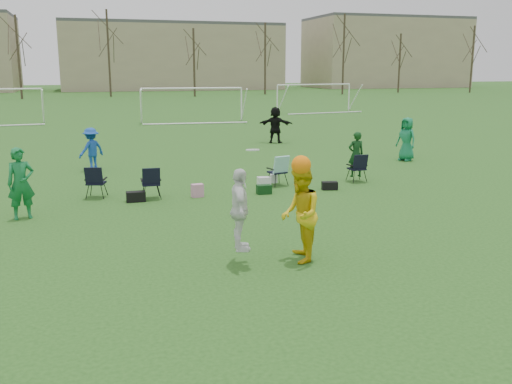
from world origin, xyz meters
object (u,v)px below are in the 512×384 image
object	(u,v)px
fielder_green_far	(406,139)
center_contest	(282,212)
fielder_blue	(91,149)
fielder_black	(275,125)
fielder_green_near	(21,183)
goal_right	(314,90)
goal_mid	(192,95)

from	to	relation	value
fielder_green_far	center_contest	xyz separation A→B (m)	(-9.29, -10.72, 0.14)
fielder_blue	fielder_green_far	size ratio (longest dim) A/B	0.90
fielder_black	center_contest	bearing A→B (deg)	99.04
fielder_green_near	fielder_black	bearing A→B (deg)	33.46
fielder_green_near	center_contest	bearing A→B (deg)	-59.02
fielder_black	goal_right	world-z (taller)	goal_right
fielder_green_near	goal_right	distance (m)	38.24
fielder_green_far	fielder_black	size ratio (longest dim) A/B	0.97
fielder_blue	goal_mid	size ratio (longest dim) A/B	0.22
fielder_black	center_contest	size ratio (longest dim) A/B	0.81
fielder_green_near	fielder_green_far	xyz separation A→B (m)	(14.64, 5.58, -0.02)
fielder_green_near	fielder_blue	xyz separation A→B (m)	(1.85, 6.90, -0.12)
goal_right	fielder_green_far	bearing A→B (deg)	-112.04
center_contest	goal_mid	world-z (taller)	goal_mid
fielder_green_far	goal_mid	xyz separation A→B (m)	(-5.44, 20.23, 1.01)
fielder_green_far	goal_right	bearing A→B (deg)	142.89
fielder_black	fielder_green_far	bearing A→B (deg)	143.15
fielder_blue	fielder_green_far	bearing A→B (deg)	138.60
center_contest	goal_right	bearing A→B (deg)	66.78
goal_right	center_contest	bearing A→B (deg)	-121.22
fielder_green_near	center_contest	xyz separation A→B (m)	(5.35, -5.15, 0.11)
center_contest	fielder_green_near	bearing A→B (deg)	136.10
fielder_green_near	fielder_black	size ratio (longest dim) A/B	0.99
goal_mid	fielder_green_far	bearing A→B (deg)	-70.95
fielder_black	goal_mid	xyz separation A→B (m)	(-1.98, 13.13, 0.98)
goal_mid	goal_right	distance (m)	13.42
fielder_green_far	goal_right	world-z (taller)	goal_right
center_contest	goal_right	world-z (taller)	goal_right
fielder_blue	center_contest	distance (m)	12.55
fielder_green_far	fielder_black	world-z (taller)	fielder_black
goal_mid	goal_right	world-z (taller)	same
fielder_blue	goal_right	xyz separation A→B (m)	(19.35, 24.90, 1.11)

